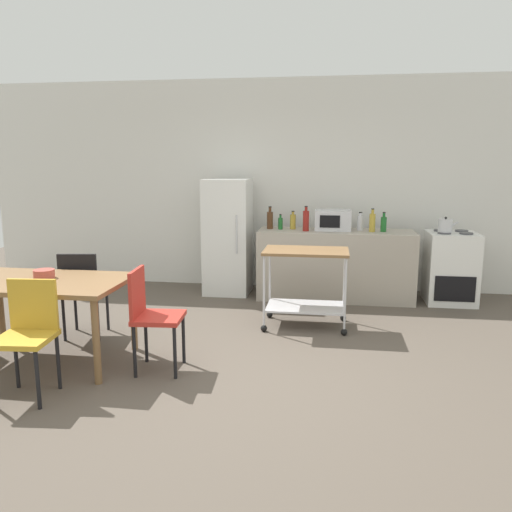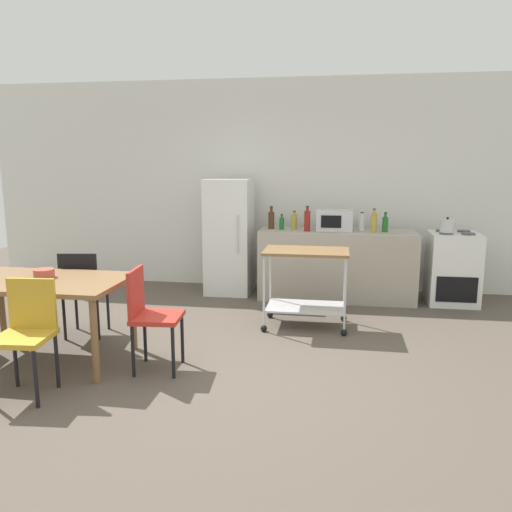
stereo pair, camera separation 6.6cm
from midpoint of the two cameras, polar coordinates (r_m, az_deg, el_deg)
name	(u,v)px [view 2 (the right image)]	position (r m, az deg, el deg)	size (l,w,h in m)	color
ground_plane	(226,373)	(4.47, -2.89, -12.95)	(12.00, 12.00, 0.00)	brown
back_wall	(274,185)	(7.26, 2.34, 7.93)	(8.40, 0.12, 2.90)	silver
kitchen_counter	(337,265)	(6.74, 9.28, -0.99)	(2.00, 0.64, 0.90)	#A89E8E
dining_table	(41,288)	(4.91, -22.60, -3.34)	(1.50, 0.90, 0.75)	brown
chair_black	(83,288)	(5.46, -18.47, -3.38)	(0.46, 0.46, 0.89)	black
chair_red	(150,312)	(4.45, -11.38, -6.13)	(0.43, 0.43, 0.89)	#B72D23
chair_mustard	(26,329)	(4.29, -23.90, -7.50)	(0.43, 0.43, 0.89)	gold
stove_oven	(453,268)	(6.91, 21.39, -1.27)	(0.60, 0.61, 0.92)	white
refrigerator	(229,237)	(6.93, -2.72, 2.18)	(0.60, 0.63, 1.55)	white
kitchen_cart	(306,275)	(5.52, 5.94, -2.16)	(0.91, 0.57, 0.85)	brown
bottle_vinegar	(271,220)	(6.75, 2.01, 4.08)	(0.08, 0.08, 0.30)	#4C2D19
bottle_soy_sauce	(282,223)	(6.71, 3.18, 3.69)	(0.06, 0.06, 0.20)	#1E6628
bottle_sparkling_water	(294,221)	(6.74, 4.59, 3.88)	(0.08, 0.08, 0.24)	gold
bottle_wine	(307,220)	(6.56, 6.04, 3.98)	(0.08, 0.08, 0.32)	maroon
microwave	(334,220)	(6.70, 9.05, 3.98)	(0.46, 0.35, 0.26)	silver
bottle_olive_oil	(362,223)	(6.73, 12.03, 3.66)	(0.08, 0.08, 0.24)	silver
bottle_sesame_oil	(374,222)	(6.62, 13.32, 3.69)	(0.08, 0.08, 0.30)	gold
bottle_soda	(385,224)	(6.66, 14.53, 3.50)	(0.07, 0.07, 0.25)	#1E6628
fruit_bowl	(44,273)	(4.95, -22.28, -1.80)	(0.18, 0.18, 0.08)	#B24C3F
kettle	(447,226)	(6.71, 20.88, 3.18)	(0.24, 0.17, 0.19)	silver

